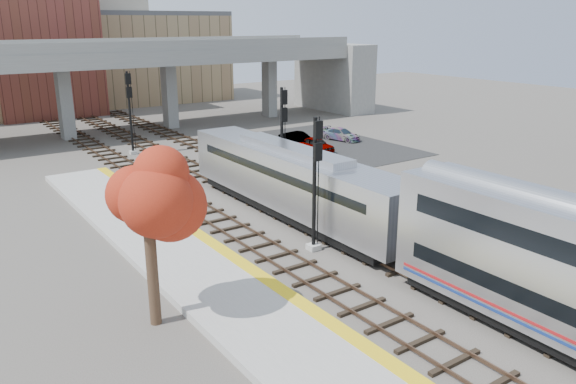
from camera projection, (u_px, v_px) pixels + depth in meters
ground at (456, 308)px, 23.09m from camera, size 160.00×160.00×0.00m
platform at (317, 363)px, 19.09m from camera, size 4.50×60.00×0.35m
yellow_strip at (359, 341)px, 20.07m from camera, size 0.70×60.00×0.01m
tracks at (298, 218)px, 33.40m from camera, size 10.70×95.00×0.25m
overpass at (150, 75)px, 59.43m from camera, size 54.00×12.00×9.50m
buildings_far at (61, 48)px, 73.77m from camera, size 43.00×21.00×20.60m
parking_lot at (314, 146)px, 52.71m from camera, size 14.00×18.00×0.04m
locomotive at (292, 180)px, 33.31m from camera, size 3.02×19.05×4.10m
signal_mast_near at (315, 187)px, 27.95m from camera, size 0.60×0.64×6.90m
signal_mast_mid at (282, 142)px, 37.14m from camera, size 0.60×0.64×7.23m
signal_mast_far at (130, 114)px, 48.65m from camera, size 0.60×0.64×7.22m
tree at (146, 196)px, 20.45m from camera, size 3.60×3.60×7.06m
car_a at (317, 144)px, 50.45m from camera, size 1.77×3.78×1.25m
car_b at (298, 140)px, 52.29m from camera, size 2.08×4.25×1.34m
car_c at (341, 134)px, 55.20m from camera, size 2.66×4.32×1.17m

